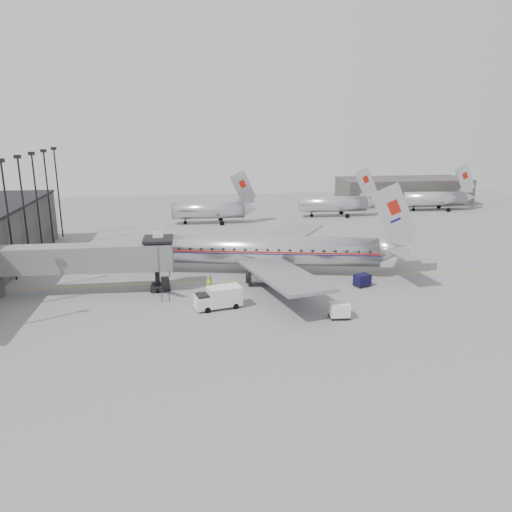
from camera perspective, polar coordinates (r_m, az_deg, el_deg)
The scene contains 13 objects.
ground at distance 57.60m, azimuth -2.06°, elevation -4.73°, with size 160.00×160.00×0.00m, color slate.
hangar at distance 125.34m, azimuth 16.41°, elevation 7.16°, with size 30.00×12.00×6.00m, color #363431.
apron_line at distance 63.53m, azimuth 0.15°, elevation -2.75°, with size 0.15×60.00×0.01m, color gold.
jet_bridge at distance 60.82m, azimuth -18.25°, elevation -0.29°, with size 21.00×6.20×7.10m.
floodlight_masts at distance 71.57m, azimuth -25.73°, elevation 4.69°, with size 0.90×42.25×15.25m.
distant_aircraft_near at distance 97.41m, azimuth -5.36°, elevation 5.30°, with size 16.39×3.20×10.26m.
distant_aircraft_mid at distance 105.33m, azimuth 8.92°, elevation 5.96°, with size 16.39×3.20×10.26m.
distant_aircraft_far at distance 117.78m, azimuth 19.75°, elevation 6.24°, with size 16.39×3.20×10.26m.
airliner at distance 65.56m, azimuth 1.19°, elevation 0.63°, with size 38.25×35.12×12.22m.
service_van at distance 54.11m, azimuth -4.29°, elevation -4.73°, with size 5.33×3.09×2.36m.
baggage_cart_navy at distance 62.35m, azimuth 12.04°, elevation -2.70°, with size 2.30×2.05×1.49m.
baggage_cart_white at distance 52.21m, azimuth 9.52°, elevation -6.12°, with size 2.15×1.69×1.62m.
ramp_worker at distance 59.98m, azimuth -5.42°, elevation -3.13°, with size 0.59×0.39×1.62m, color #C7F61D.
Camera 1 is at (-4.66, -53.83, 19.97)m, focal length 35.00 mm.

